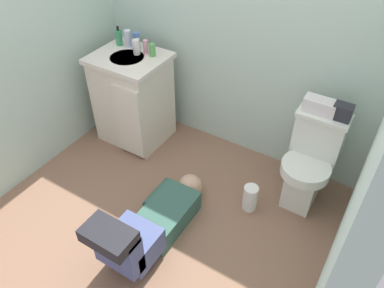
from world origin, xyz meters
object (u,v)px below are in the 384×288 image
Objects in this scene: person_plumber at (150,224)px; bottle_blue at (137,40)px; soap_dispenser at (119,38)px; bottle_white at (136,47)px; tissue_box at (320,106)px; bottle_clear at (128,39)px; bottle_green at (152,50)px; faucet at (138,44)px; paper_towel_roll at (250,198)px; toiletry_bag at (343,112)px; bottle_pink at (146,47)px; toilet at (309,162)px; vanity_cabinet at (133,98)px.

bottle_blue is at bearing 128.96° from person_plumber.
bottle_white is (0.23, -0.05, -0.01)m from soap_dispenser.
bottle_blue is at bearing 126.50° from bottle_white.
tissue_box is 1.65m from bottle_clear.
bottle_green is (0.36, -0.01, -0.02)m from soap_dispenser.
tissue_box is 1.63× the size of bottle_blue.
person_plumber is (0.82, -1.04, -0.69)m from faucet.
bottle_clear is at bearing 163.97° from paper_towel_roll.
tissue_box is at bearing -0.34° from bottle_blue.
soap_dispenser is (-1.88, -0.03, 0.08)m from toiletry_bag.
toiletry_bag is at bearing 0.00° from tissue_box.
bottle_pink is at bearing -1.26° from soap_dispenser.
tissue_box is 0.84m from paper_towel_roll.
bottle_white is at bearing -162.20° from bottle_green.
faucet is at bearing 177.00° from toilet.
vanity_cabinet is at bearing -52.41° from bottle_clear.
bottle_clear is at bearing 173.33° from bottle_pink.
bottle_white is at bearing -53.50° from bottle_blue.
bottle_green reaches higher than person_plumber.
bottle_green is at bearing -178.48° from toiletry_bag.
toiletry_bag is 1.19× the size of bottle_green.
soap_dispenser is (-1.73, -0.03, 0.09)m from tissue_box.
soap_dispenser is 0.36m from bottle_green.
vanity_cabinet is 0.52m from soap_dispenser.
bottle_green is at bearing -11.20° from faucet.
bottle_white is 1.19× the size of bottle_green.
bottle_pink reaches higher than toilet.
bottle_white is at bearing 165.26° from paper_towel_roll.
soap_dispenser is 0.29m from bottle_pink.
bottle_blue is at bearing 162.31° from paper_towel_roll.
bottle_pink is at bearing -6.67° from bottle_clear.
toilet is 3.43× the size of paper_towel_roll.
faucet is 0.08m from bottle_white.
bottle_white reaches higher than bottle_pink.
bottle_pink is (0.13, -0.04, -0.01)m from bottle_blue.
toilet is 7.50× the size of faucet.
faucet reaches higher than tissue_box.
toiletry_bag is 0.57× the size of paper_towel_roll.
toiletry_bag is 1.07× the size of bottle_pink.
bottle_green is 1.40m from paper_towel_roll.
bottle_blue is (0.08, 0.02, -0.00)m from bottle_clear.
toilet is 5.57× the size of bottle_blue.
bottle_clear is at bearing 127.59° from vanity_cabinet.
bottle_blue is at bearing 12.93° from soap_dispenser.
bottle_green reaches higher than toiletry_bag.
tissue_box is at bearing 58.12° from paper_towel_roll.
bottle_green is 0.48× the size of paper_towel_roll.
bottle_green is (-0.66, 1.00, 0.70)m from person_plumber.
toiletry_bag is at bearing 1.21° from bottle_pink.
toiletry_bag is at bearing 0.84° from soap_dispenser.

